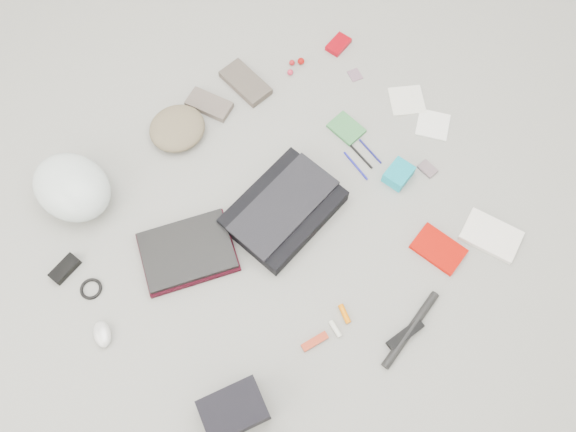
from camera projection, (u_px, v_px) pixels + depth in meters
ground_plane at (288, 221)px, 2.11m from camera, size 4.00×4.00×0.00m
messenger_bag at (284, 210)px, 2.09m from camera, size 0.46×0.37×0.07m
bag_flap at (284, 205)px, 2.06m from camera, size 0.45×0.28×0.01m
laptop_sleeve at (188, 252)px, 2.05m from camera, size 0.39×0.34×0.02m
laptop at (187, 250)px, 2.03m from camera, size 0.38×0.32×0.02m
bike_helmet at (72, 187)px, 2.06m from camera, size 0.33×0.37×0.19m
beanie at (177, 128)px, 2.22m from camera, size 0.25×0.24×0.08m
mitten_left at (209, 104)px, 2.30m from camera, size 0.17×0.20×0.03m
mitten_right at (246, 83)px, 2.34m from camera, size 0.14×0.23×0.03m
power_brick at (65, 269)px, 2.02m from camera, size 0.12×0.08×0.03m
cable_coil at (91, 289)px, 2.00m from camera, size 0.09×0.09×0.01m
mouse at (102, 334)px, 1.93m from camera, size 0.08×0.11×0.04m
camera_bag at (234, 410)px, 1.78m from camera, size 0.22×0.17×0.13m
multitool at (315, 341)px, 1.93m from camera, size 0.10×0.04×0.02m
toiletry_tube_white at (335, 329)px, 1.94m from camera, size 0.02×0.06×0.02m
toiletry_tube_orange at (345, 314)px, 1.96m from camera, size 0.04×0.07×0.02m
u_lock at (405, 335)px, 1.93m from camera, size 0.14×0.04×0.03m
bike_pump at (411, 329)px, 1.94m from camera, size 0.32×0.12×0.03m
book_red at (438, 249)px, 2.06m from camera, size 0.17×0.21×0.02m
book_white at (491, 236)px, 2.08m from camera, size 0.21×0.24×0.02m
notepad at (346, 128)px, 2.26m from camera, size 0.12×0.15×0.02m
pen_blue at (356, 166)px, 2.20m from camera, size 0.01×0.15×0.01m
pen_black at (359, 155)px, 2.22m from camera, size 0.01×0.16×0.01m
pen_navy at (370, 151)px, 2.22m from camera, size 0.01×0.13×0.01m
accordion_wallet at (398, 174)px, 2.16m from camera, size 0.13×0.11×0.05m
card_deck at (427, 169)px, 2.19m from camera, size 0.05×0.07×0.01m
napkin_top at (407, 100)px, 2.32m from camera, size 0.19×0.19×0.01m
napkin_bottom at (433, 125)px, 2.27m from camera, size 0.18×0.18×0.01m
lollipop_a at (290, 72)px, 2.36m from camera, size 0.03×0.03×0.03m
lollipop_b at (292, 63)px, 2.39m from camera, size 0.03×0.03×0.02m
lollipop_c at (301, 61)px, 2.38m from camera, size 0.03×0.03×0.03m
altoids_tin at (338, 44)px, 2.42m from camera, size 0.12×0.10×0.02m
stamp_sheet at (355, 75)px, 2.37m from camera, size 0.06×0.07×0.00m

